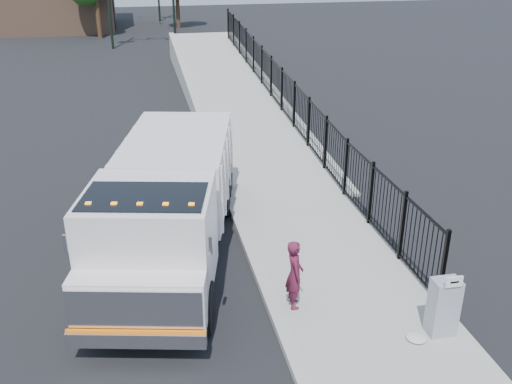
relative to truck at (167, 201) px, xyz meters
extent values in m
plane|color=black|center=(2.04, -1.42, -1.61)|extent=(120.00, 120.00, 0.00)
cube|color=#9E998E|center=(3.96, -3.42, -1.55)|extent=(3.55, 12.00, 0.12)
cube|color=#ADAAA3|center=(2.04, -3.42, -1.53)|extent=(0.30, 12.00, 0.16)
cube|color=#9E998E|center=(4.16, 14.58, -1.61)|extent=(3.95, 24.06, 3.19)
cube|color=black|center=(5.59, 10.58, -0.71)|extent=(0.10, 28.00, 1.80)
cube|color=black|center=(0.10, 0.41, -1.01)|extent=(2.77, 7.55, 0.24)
cube|color=white|center=(-0.48, -2.06, 0.10)|extent=(3.07, 2.95, 2.21)
cube|color=white|center=(-0.79, -3.40, -0.46)|extent=(2.70, 1.34, 1.10)
cube|color=silver|center=(-0.88, -3.80, -0.46)|extent=(2.49, 0.66, 0.94)
cube|color=silver|center=(-0.90, -3.89, -1.01)|extent=(2.62, 0.79, 0.31)
cube|color=orange|center=(-0.90, -3.89, -0.84)|extent=(2.59, 0.65, 0.07)
cube|color=black|center=(-0.54, -2.33, 0.76)|extent=(2.69, 1.94, 0.94)
cube|color=white|center=(0.42, 1.81, 0.10)|extent=(3.63, 5.11, 1.87)
cube|color=silver|center=(-2.07, -2.82, 0.59)|extent=(0.08, 0.08, 0.39)
cube|color=silver|center=(0.62, -3.45, 0.59)|extent=(0.08, 0.08, 0.39)
cube|color=orange|center=(-1.59, -2.48, 1.22)|extent=(0.13, 0.11, 0.07)
cube|color=orange|center=(-1.11, -2.59, 1.22)|extent=(0.13, 0.11, 0.07)
cube|color=orange|center=(-0.63, -2.70, 1.22)|extent=(0.13, 0.11, 0.07)
cube|color=orange|center=(-0.14, -2.82, 1.22)|extent=(0.13, 0.11, 0.07)
cube|color=orange|center=(0.34, -2.93, 1.22)|extent=(0.13, 0.11, 0.07)
cylinder|color=black|center=(-1.78, -2.55, -1.06)|extent=(0.59, 1.15, 1.10)
cylinder|color=black|center=(0.48, -3.07, -1.06)|extent=(0.59, 1.15, 1.10)
cylinder|color=black|center=(-0.56, 2.71, -1.06)|extent=(0.59, 1.15, 1.10)
cylinder|color=black|center=(1.70, 2.19, -1.06)|extent=(0.59, 1.15, 1.10)
cylinder|color=black|center=(-0.28, 3.89, -1.06)|extent=(0.59, 1.15, 1.10)
cylinder|color=black|center=(1.97, 3.37, -1.06)|extent=(0.59, 1.15, 1.10)
imported|color=#5C1830|center=(2.47, -2.78, -0.70)|extent=(0.44, 0.61, 1.58)
cube|color=gray|center=(5.14, -4.32, -0.87)|extent=(0.55, 0.40, 1.25)
cube|color=white|center=(5.14, -4.54, -0.13)|extent=(0.35, 0.04, 0.22)
ellipsoid|color=silver|center=(4.58, -4.43, -1.44)|extent=(0.42, 0.42, 0.11)
cylinder|color=#382314|center=(-3.05, 35.91, -0.01)|extent=(0.36, 0.36, 3.20)
cylinder|color=#382314|center=(3.64, 40.29, -0.01)|extent=(0.36, 0.36, 3.20)
cylinder|color=#382314|center=(-3.19, 47.23, -0.01)|extent=(0.36, 0.36, 3.20)
camera|label=1|loc=(-0.49, -12.79, 5.90)|focal=40.00mm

